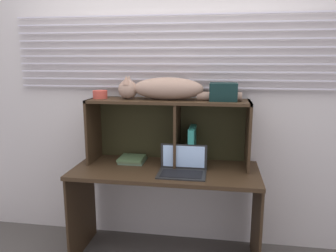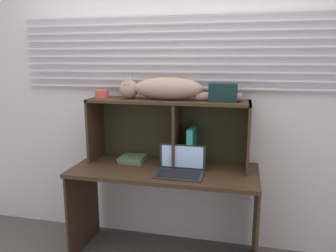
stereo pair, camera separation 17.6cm
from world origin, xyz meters
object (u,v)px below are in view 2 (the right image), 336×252
object	(u,v)px
binder_upright	(192,146)
storage_box	(223,92)
book_stack	(133,159)
small_basket	(102,94)
laptop	(180,168)
cat	(164,89)

from	to	relation	value
binder_upright	storage_box	world-z (taller)	storage_box
book_stack	small_basket	bearing A→B (deg)	179.40
laptop	storage_box	distance (m)	0.65
cat	laptop	distance (m)	0.62
book_stack	small_basket	size ratio (longest dim) A/B	1.81
cat	book_stack	bearing A→B (deg)	-179.43
cat	small_basket	xyz separation A→B (m)	(-0.52, 0.00, -0.05)
book_stack	storage_box	size ratio (longest dim) A/B	1.01
book_stack	binder_upright	bearing A→B (deg)	0.31
binder_upright	storage_box	distance (m)	0.49
book_stack	cat	bearing A→B (deg)	0.57
cat	book_stack	size ratio (longest dim) A/B	4.59
storage_box	binder_upright	bearing A→B (deg)	180.00
small_basket	book_stack	bearing A→B (deg)	-0.60
cat	binder_upright	distance (m)	0.50
cat	laptop	bearing A→B (deg)	-50.84
cat	laptop	xyz separation A→B (m)	(0.17, -0.21, -0.56)
laptop	small_basket	xyz separation A→B (m)	(-0.69, 0.21, 0.51)
book_stack	small_basket	xyz separation A→B (m)	(-0.25, 0.00, 0.53)
cat	binder_upright	world-z (taller)	cat
small_basket	storage_box	world-z (taller)	storage_box
binder_upright	book_stack	bearing A→B (deg)	-179.69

